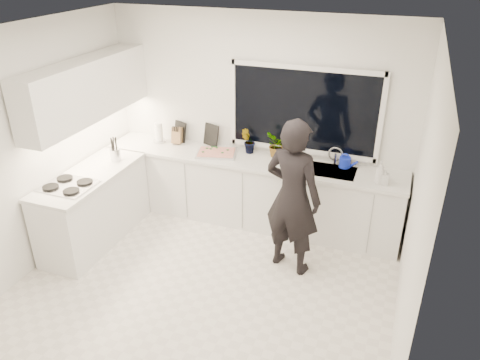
% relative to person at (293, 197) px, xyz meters
% --- Properties ---
extents(floor, '(4.00, 3.50, 0.02)m').
position_rel_person_xyz_m(floor, '(-0.77, -0.65, -0.92)').
color(floor, beige).
rests_on(floor, ground).
extents(wall_back, '(4.00, 0.02, 2.70)m').
position_rel_person_xyz_m(wall_back, '(-0.77, 1.11, 0.44)').
color(wall_back, white).
rests_on(wall_back, ground).
extents(wall_left, '(0.02, 3.50, 2.70)m').
position_rel_person_xyz_m(wall_left, '(-2.78, -0.65, 0.44)').
color(wall_left, white).
rests_on(wall_left, ground).
extents(wall_right, '(0.02, 3.50, 2.70)m').
position_rel_person_xyz_m(wall_right, '(1.24, -0.65, 0.44)').
color(wall_right, white).
rests_on(wall_right, ground).
extents(ceiling, '(4.00, 3.50, 0.02)m').
position_rel_person_xyz_m(ceiling, '(-0.77, -0.65, 1.80)').
color(ceiling, white).
rests_on(ceiling, wall_back).
extents(window, '(1.80, 0.02, 1.00)m').
position_rel_person_xyz_m(window, '(-0.17, 1.08, 0.64)').
color(window, black).
rests_on(window, wall_back).
extents(base_cabinets_back, '(3.92, 0.58, 0.88)m').
position_rel_person_xyz_m(base_cabinets_back, '(-0.77, 0.80, -0.47)').
color(base_cabinets_back, white).
rests_on(base_cabinets_back, floor).
extents(base_cabinets_left, '(0.58, 1.60, 0.88)m').
position_rel_person_xyz_m(base_cabinets_left, '(-2.44, -0.30, -0.47)').
color(base_cabinets_left, white).
rests_on(base_cabinets_left, floor).
extents(countertop_back, '(3.94, 0.62, 0.04)m').
position_rel_person_xyz_m(countertop_back, '(-0.77, 0.79, -0.01)').
color(countertop_back, silver).
rests_on(countertop_back, base_cabinets_back).
extents(countertop_left, '(0.62, 1.60, 0.04)m').
position_rel_person_xyz_m(countertop_left, '(-2.44, -0.30, -0.01)').
color(countertop_left, silver).
rests_on(countertop_left, base_cabinets_left).
extents(upper_cabinets, '(0.34, 2.10, 0.70)m').
position_rel_person_xyz_m(upper_cabinets, '(-2.56, 0.05, 0.94)').
color(upper_cabinets, white).
rests_on(upper_cabinets, wall_left).
extents(sink, '(0.58, 0.42, 0.14)m').
position_rel_person_xyz_m(sink, '(0.28, 0.80, -0.04)').
color(sink, silver).
rests_on(sink, countertop_back).
extents(faucet, '(0.03, 0.03, 0.22)m').
position_rel_person_xyz_m(faucet, '(0.28, 1.00, 0.12)').
color(faucet, silver).
rests_on(faucet, countertop_back).
extents(stovetop, '(0.56, 0.48, 0.03)m').
position_rel_person_xyz_m(stovetop, '(-2.46, -0.65, 0.02)').
color(stovetop, black).
rests_on(stovetop, countertop_left).
extents(person, '(0.75, 0.59, 1.82)m').
position_rel_person_xyz_m(person, '(0.00, 0.00, 0.00)').
color(person, black).
rests_on(person, floor).
extents(pizza_tray, '(0.59, 0.50, 0.03)m').
position_rel_person_xyz_m(pizza_tray, '(-1.23, 0.77, 0.02)').
color(pizza_tray, silver).
rests_on(pizza_tray, countertop_back).
extents(pizza, '(0.54, 0.44, 0.01)m').
position_rel_person_xyz_m(pizza, '(-1.23, 0.77, 0.04)').
color(pizza, red).
rests_on(pizza, pizza_tray).
extents(watering_can, '(0.17, 0.17, 0.13)m').
position_rel_person_xyz_m(watering_can, '(0.41, 0.96, 0.07)').
color(watering_can, '#152BCD').
rests_on(watering_can, countertop_back).
extents(paper_towel_roll, '(0.13, 0.13, 0.26)m').
position_rel_person_xyz_m(paper_towel_roll, '(-2.14, 0.90, 0.14)').
color(paper_towel_roll, white).
rests_on(paper_towel_roll, countertop_back).
extents(knife_block, '(0.14, 0.11, 0.22)m').
position_rel_person_xyz_m(knife_block, '(-1.88, 0.94, 0.12)').
color(knife_block, '#8C5C41').
rests_on(knife_block, countertop_back).
extents(utensil_crock, '(0.15, 0.15, 0.16)m').
position_rel_person_xyz_m(utensil_crock, '(-2.35, 0.15, 0.09)').
color(utensil_crock, silver).
rests_on(utensil_crock, countertop_left).
extents(picture_frame_large, '(0.21, 0.11, 0.28)m').
position_rel_person_xyz_m(picture_frame_large, '(-1.89, 1.04, 0.15)').
color(picture_frame_large, black).
rests_on(picture_frame_large, countertop_back).
extents(picture_frame_small, '(0.24, 0.11, 0.30)m').
position_rel_person_xyz_m(picture_frame_small, '(-1.42, 1.04, 0.16)').
color(picture_frame_small, black).
rests_on(picture_frame_small, countertop_back).
extents(herb_plants, '(0.84, 0.34, 0.33)m').
position_rel_person_xyz_m(herb_plants, '(-0.49, 0.96, 0.17)').
color(herb_plants, '#26662D').
rests_on(herb_plants, countertop_back).
extents(soap_bottles, '(0.17, 0.13, 0.28)m').
position_rel_person_xyz_m(soap_bottles, '(0.87, 0.65, 0.14)').
color(soap_bottles, '#D8BF66').
rests_on(soap_bottles, countertop_back).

